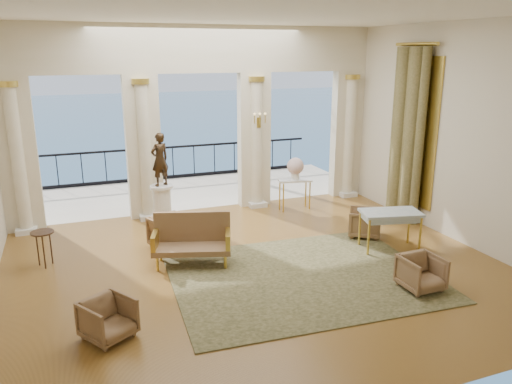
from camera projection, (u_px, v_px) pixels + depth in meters
name	position (u px, v px, depth m)	size (l,w,h in m)	color
floor	(257.00, 269.00, 9.26)	(9.00, 9.00, 0.00)	#533212
room_walls	(284.00, 122.00, 7.47)	(9.00, 9.00, 9.00)	beige
arcade	(200.00, 108.00, 11.99)	(9.00, 0.56, 4.50)	beige
terrace	(185.00, 192.00, 14.48)	(10.00, 3.60, 0.10)	beige
balustrade	(173.00, 166.00, 15.79)	(9.00, 0.06, 1.03)	black
palm_tree	(240.00, 44.00, 14.76)	(2.00, 2.00, 4.50)	#4C3823
sea	(91.00, 130.00, 64.78)	(160.00, 160.00, 0.00)	#2B5682
curtain	(406.00, 135.00, 11.53)	(0.33, 1.40, 4.09)	#504E26
window_frame	(413.00, 132.00, 11.58)	(0.04, 1.60, 3.40)	gold
wall_sconce	(259.00, 122.00, 12.29)	(0.30, 0.11, 0.33)	gold
rug	(302.00, 276.00, 8.92)	(4.56, 3.55, 0.02)	#2E3318
armchair_a	(108.00, 317.00, 6.95)	(0.63, 0.59, 0.64)	#4B351E
armchair_b	(421.00, 271.00, 8.38)	(0.64, 0.60, 0.66)	#4B351E
armchair_c	(364.00, 221.00, 10.82)	(0.66, 0.62, 0.68)	#4B351E
armchair_d	(171.00, 231.00, 10.18)	(0.71, 0.67, 0.74)	#4B351E
settee	(192.00, 239.00, 9.41)	(1.57, 1.03, 0.96)	#4B351E
game_table	(391.00, 215.00, 10.00)	(1.29, 0.90, 0.81)	#9CB2C3
pedestal	(162.00, 208.00, 11.28)	(0.55, 0.55, 1.01)	silver
statue	(160.00, 159.00, 10.98)	(0.43, 0.28, 1.19)	#312315
console_table	(295.00, 185.00, 12.58)	(0.87, 0.48, 0.78)	silver
urn	(295.00, 167.00, 12.46)	(0.42, 0.42, 0.56)	white
side_table	(43.00, 237.00, 9.24)	(0.42, 0.42, 0.68)	black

